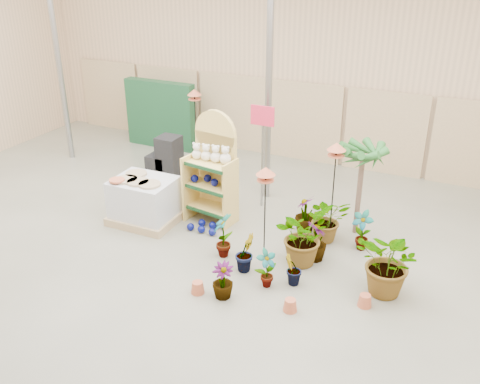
# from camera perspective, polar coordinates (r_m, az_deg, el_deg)

# --- Properties ---
(room) EXTENTS (15.20, 12.10, 4.70)m
(room) POSITION_cam_1_polar(r_m,az_deg,el_deg) (8.84, -3.41, 6.01)
(room) COLOR #6A6859
(room) RESTS_ON ground
(display_shelf) EXTENTS (1.01, 0.72, 2.24)m
(display_shelf) POSITION_cam_1_polar(r_m,az_deg,el_deg) (10.50, -2.80, 2.23)
(display_shelf) COLOR #D4B35A
(display_shelf) RESTS_ON ground
(teddy_bears) EXTENTS (0.83, 0.22, 0.35)m
(teddy_bears) POSITION_cam_1_polar(r_m,az_deg,el_deg) (10.25, -2.98, 4.01)
(teddy_bears) COLOR white
(teddy_bears) RESTS_ON display_shelf
(gazing_balls_shelf) EXTENTS (0.82, 0.28, 0.16)m
(gazing_balls_shelf) POSITION_cam_1_polar(r_m,az_deg,el_deg) (10.45, -3.11, 1.26)
(gazing_balls_shelf) COLOR #070C54
(gazing_balls_shelf) RESTS_ON display_shelf
(gazing_balls_floor) EXTENTS (0.63, 0.39, 0.15)m
(gazing_balls_floor) POSITION_cam_1_polar(r_m,az_deg,el_deg) (10.42, -3.89, -3.77)
(gazing_balls_floor) COLOR #070C54
(gazing_balls_floor) RESTS_ON ground
(pallet_stack) EXTENTS (1.29, 1.08, 0.95)m
(pallet_stack) POSITION_cam_1_polar(r_m,az_deg,el_deg) (10.75, -10.17, -0.92)
(pallet_stack) COLOR tan
(pallet_stack) RESTS_ON ground
(charcoal_planters) EXTENTS (0.80, 0.50, 1.00)m
(charcoal_planters) POSITION_cam_1_polar(r_m,az_deg,el_deg) (12.82, -7.90, 3.45)
(charcoal_planters) COLOR black
(charcoal_planters) RESTS_ON ground
(trellis_stock) EXTENTS (2.00, 0.30, 1.80)m
(trellis_stock) POSITION_cam_1_polar(r_m,az_deg,el_deg) (14.62, -8.46, 8.18)
(trellis_stock) COLOR #164325
(trellis_stock) RESTS_ON ground
(offer_sign) EXTENTS (0.50, 0.08, 2.20)m
(offer_sign) POSITION_cam_1_polar(r_m,az_deg,el_deg) (10.78, 2.41, 5.97)
(offer_sign) COLOR gray
(offer_sign) RESTS_ON ground
(bird_table_front) EXTENTS (0.34, 0.34, 1.66)m
(bird_table_front) POSITION_cam_1_polar(r_m,az_deg,el_deg) (9.08, 2.76, 1.95)
(bird_table_front) COLOR black
(bird_table_front) RESTS_ON ground
(bird_table_right) EXTENTS (0.34, 0.34, 1.91)m
(bird_table_right) POSITION_cam_1_polar(r_m,az_deg,el_deg) (9.60, 10.25, 4.44)
(bird_table_right) COLOR black
(bird_table_right) RESTS_ON ground
(bird_table_back) EXTENTS (0.34, 0.34, 1.99)m
(bird_table_back) POSITION_cam_1_polar(r_m,az_deg,el_deg) (12.75, -4.88, 10.27)
(bird_table_back) COLOR black
(bird_table_back) RESTS_ON ground
(palm) EXTENTS (0.70, 0.70, 1.91)m
(palm) POSITION_cam_1_polar(r_m,az_deg,el_deg) (9.94, 13.01, 4.11)
(palm) COLOR brown
(palm) RESTS_ON ground
(potted_plant_0) EXTENTS (0.43, 0.52, 0.85)m
(potted_plant_0) POSITION_cam_1_polar(r_m,az_deg,el_deg) (9.45, -1.81, -4.58)
(potted_plant_0) COLOR #256226
(potted_plant_0) RESTS_ON ground
(potted_plant_1) EXTENTS (0.33, 0.39, 0.68)m
(potted_plant_1) POSITION_cam_1_polar(r_m,az_deg,el_deg) (9.09, 0.56, -6.47)
(potted_plant_1) COLOR #256226
(potted_plant_1) RESTS_ON ground
(potted_plant_2) EXTENTS (0.96, 1.07, 1.06)m
(potted_plant_2) POSITION_cam_1_polar(r_m,az_deg,el_deg) (9.27, 6.66, -4.60)
(potted_plant_2) COLOR #256226
(potted_plant_2) RESTS_ON ground
(potted_plant_3) EXTENTS (0.57, 0.57, 0.72)m
(potted_plant_3) POSITION_cam_1_polar(r_m,az_deg,el_deg) (9.46, 8.08, -5.24)
(potted_plant_3) COLOR #256226
(potted_plant_3) RESTS_ON ground
(potted_plant_4) EXTENTS (0.47, 0.38, 0.77)m
(potted_plant_4) POSITION_cam_1_polar(r_m,az_deg,el_deg) (9.90, 12.85, -4.02)
(potted_plant_4) COLOR #256226
(potted_plant_4) RESTS_ON ground
(potted_plant_6) EXTENTS (1.04, 1.01, 0.88)m
(potted_plant_6) POSITION_cam_1_polar(r_m,az_deg,el_deg) (10.06, 9.28, -2.84)
(potted_plant_6) COLOR #256226
(potted_plant_6) RESTS_ON ground
(potted_plant_7) EXTENTS (0.39, 0.39, 0.61)m
(potted_plant_7) POSITION_cam_1_polar(r_m,az_deg,el_deg) (8.47, -1.86, -9.44)
(potted_plant_7) COLOR #256226
(potted_plant_7) RESTS_ON ground
(potted_plant_8) EXTENTS (0.40, 0.43, 0.68)m
(potted_plant_8) POSITION_cam_1_polar(r_m,az_deg,el_deg) (8.69, 2.85, -8.18)
(potted_plant_8) COLOR #256226
(potted_plant_8) RESTS_ON ground
(potted_plant_9) EXTENTS (0.35, 0.38, 0.57)m
(potted_plant_9) POSITION_cam_1_polar(r_m,az_deg,el_deg) (8.79, 5.64, -8.28)
(potted_plant_9) COLOR #256226
(potted_plant_9) RESTS_ON ground
(potted_plant_10) EXTENTS (1.31, 1.24, 1.14)m
(potted_plant_10) POSITION_cam_1_polar(r_m,az_deg,el_deg) (8.70, 15.78, -7.36)
(potted_plant_10) COLOR #256226
(potted_plant_10) RESTS_ON ground
(potted_plant_11) EXTENTS (0.44, 0.44, 0.74)m
(potted_plant_11) POSITION_cam_1_polar(r_m,az_deg,el_deg) (10.34, 7.00, -2.33)
(potted_plant_11) COLOR #256226
(potted_plant_11) RESTS_ON ground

